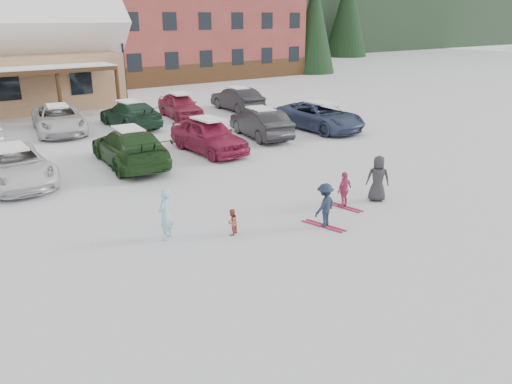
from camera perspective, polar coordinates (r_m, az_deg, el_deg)
ground at (r=14.31m, az=1.35°, el=-5.10°), size 160.00×160.00×0.00m
lamp_post at (r=37.55m, az=-15.00°, el=15.44°), size 0.50×0.25×6.60m
conifer_1 at (r=56.82m, az=6.68°, el=19.69°), size 4.84×4.84×11.22m
conifer_3 at (r=56.14m, az=-22.25°, el=17.29°), size 3.96×3.96×9.18m
conifer_4 at (r=70.22m, az=1.18°, el=19.98°), size 5.06×5.06×11.73m
adult_skier at (r=14.09m, az=-10.32°, el=-2.52°), size 0.65×0.62×1.50m
toddler_red at (r=14.29m, az=-2.78°, el=-3.45°), size 0.48×0.45×0.78m
child_navy at (r=14.86m, az=7.86°, el=-1.52°), size 0.97×0.71×1.35m
skis_child_navy at (r=15.10m, az=7.75°, el=-3.85°), size 0.57×1.40×0.03m
child_magenta at (r=16.48m, az=10.05°, el=0.26°), size 0.76×0.43×1.22m
skis_child_magenta at (r=16.68m, az=9.93°, el=-1.67°), size 0.46×1.41×0.03m
bystander_dark at (r=17.27m, az=13.76°, el=1.50°), size 0.89×0.90×1.57m
parked_car_2 at (r=20.65m, az=-25.98°, el=2.77°), size 2.38×5.10×1.41m
parked_car_3 at (r=21.56m, az=-14.23°, el=5.02°), size 2.65×5.56×1.57m
parked_car_4 at (r=23.06m, az=-5.45°, el=6.45°), size 2.04×4.66×1.56m
parked_car_5 at (r=25.87m, az=0.51°, el=7.89°), size 2.34×4.76×1.50m
parked_car_6 at (r=27.93m, az=7.31°, el=8.60°), size 2.64×5.46×1.50m
parked_car_10 at (r=28.90m, az=-21.61°, el=7.74°), size 3.20×5.60×1.47m
parked_car_11 at (r=29.24m, az=-14.17°, el=8.61°), size 2.31×5.11×1.45m
parked_car_12 at (r=31.47m, az=-8.67°, el=9.75°), size 2.25×4.53×1.48m
parked_car_13 at (r=33.51m, az=-2.18°, el=10.56°), size 1.80×4.66×1.51m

